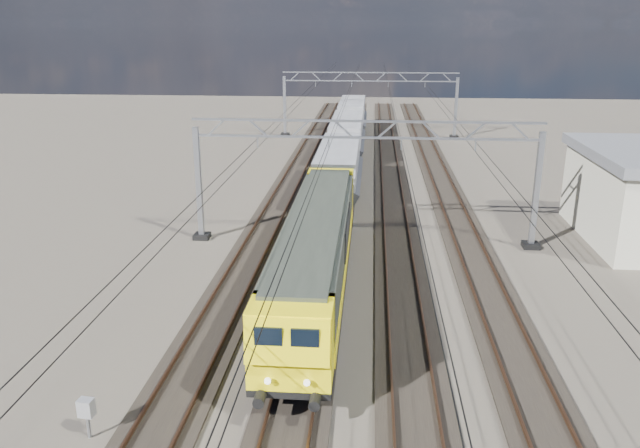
# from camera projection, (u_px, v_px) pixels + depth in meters

# --- Properties ---
(ground) EXTENTS (160.00, 160.00, 0.00)m
(ground) POSITION_uv_depth(u_px,v_px,m) (361.00, 269.00, 32.32)
(ground) COLOR #29241E
(ground) RESTS_ON ground
(track_outer_west) EXTENTS (2.60, 140.00, 0.30)m
(track_outer_west) POSITION_uv_depth(u_px,v_px,m) (247.00, 264.00, 32.78)
(track_outer_west) COLOR black
(track_outer_west) RESTS_ON ground
(track_loco) EXTENTS (2.60, 140.00, 0.30)m
(track_loco) POSITION_uv_depth(u_px,v_px,m) (323.00, 266.00, 32.46)
(track_loco) COLOR black
(track_loco) RESTS_ON ground
(track_inner_east) EXTENTS (2.60, 140.00, 0.30)m
(track_inner_east) POSITION_uv_depth(u_px,v_px,m) (400.00, 269.00, 32.14)
(track_inner_east) COLOR black
(track_inner_east) RESTS_ON ground
(track_outer_east) EXTENTS (2.60, 140.00, 0.30)m
(track_outer_east) POSITION_uv_depth(u_px,v_px,m) (479.00, 271.00, 31.82)
(track_outer_east) COLOR black
(track_outer_east) RESTS_ON ground
(catenary_gantry_mid) EXTENTS (19.90, 0.90, 7.11)m
(catenary_gantry_mid) POSITION_uv_depth(u_px,v_px,m) (364.00, 177.00, 34.92)
(catenary_gantry_mid) COLOR gray
(catenary_gantry_mid) RESTS_ON ground
(catenary_gantry_far) EXTENTS (19.90, 0.90, 7.11)m
(catenary_gantry_far) POSITION_uv_depth(u_px,v_px,m) (369.00, 102.00, 69.08)
(catenary_gantry_far) COLOR gray
(catenary_gantry_far) RESTS_ON ground
(overhead_wires) EXTENTS (12.03, 140.00, 0.53)m
(overhead_wires) POSITION_uv_depth(u_px,v_px,m) (366.00, 133.00, 38.15)
(overhead_wires) COLOR black
(overhead_wires) RESTS_ON ground
(locomotive) EXTENTS (2.76, 21.10, 3.62)m
(locomotive) POSITION_uv_depth(u_px,v_px,m) (317.00, 249.00, 28.40)
(locomotive) COLOR black
(locomotive) RESTS_ON ground
(hopper_wagon_lead) EXTENTS (3.38, 13.00, 3.25)m
(hopper_wagon_lead) POSITION_uv_depth(u_px,v_px,m) (338.00, 167.00, 45.22)
(hopper_wagon_lead) COLOR black
(hopper_wagon_lead) RESTS_ON ground
(hopper_wagon_mid) EXTENTS (3.38, 13.00, 3.25)m
(hopper_wagon_mid) POSITION_uv_depth(u_px,v_px,m) (347.00, 134.00, 58.69)
(hopper_wagon_mid) COLOR black
(hopper_wagon_mid) RESTS_ON ground
(hopper_wagon_third) EXTENTS (3.38, 13.00, 3.25)m
(hopper_wagon_third) POSITION_uv_depth(u_px,v_px,m) (352.00, 113.00, 72.16)
(hopper_wagon_third) COLOR black
(hopper_wagon_third) RESTS_ON ground
(trackside_cabinet) EXTENTS (0.48, 0.38, 1.35)m
(trackside_cabinet) POSITION_uv_depth(u_px,v_px,m) (86.00, 409.00, 18.80)
(trackside_cabinet) COLOR gray
(trackside_cabinet) RESTS_ON ground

